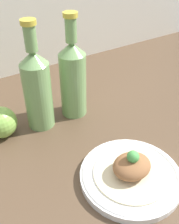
# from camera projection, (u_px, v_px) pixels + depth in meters

# --- Properties ---
(ground_plane) EXTENTS (1.80, 1.10, 0.04)m
(ground_plane) POSITION_uv_depth(u_px,v_px,m) (85.00, 165.00, 0.66)
(ground_plane) COLOR brown
(plate) EXTENTS (0.23, 0.23, 0.02)m
(plate) POSITION_uv_depth(u_px,v_px,m) (130.00, 176.00, 0.59)
(plate) COLOR white
(plate) RESTS_ON ground_plane
(plated_food) EXTENTS (0.17, 0.17, 0.07)m
(plated_food) POSITION_uv_depth(u_px,v_px,m) (132.00, 168.00, 0.57)
(plated_food) COLOR beige
(plated_food) RESTS_ON plate
(cider_bottle_left) EXTENTS (0.08, 0.08, 0.30)m
(cider_bottle_left) POSITION_uv_depth(u_px,v_px,m) (37.00, 88.00, 0.69)
(cider_bottle_left) COLOR #729E5B
(cider_bottle_left) RESTS_ON ground_plane
(cider_bottle_right) EXTENTS (0.08, 0.08, 0.30)m
(cider_bottle_right) POSITION_uv_depth(u_px,v_px,m) (73.00, 77.00, 0.74)
(cider_bottle_right) COLOR #729E5B
(cider_bottle_right) RESTS_ON ground_plane
(apple) EXTENTS (0.08, 0.08, 0.10)m
(apple) POSITION_uv_depth(u_px,v_px,m) (1.00, 122.00, 0.70)
(apple) COLOR #84B74C
(apple) RESTS_ON ground_plane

